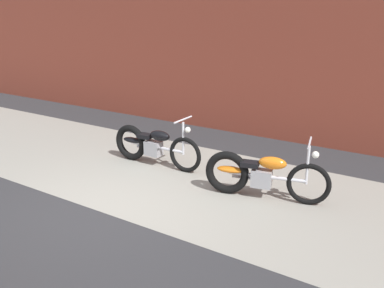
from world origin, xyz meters
The scene contains 4 objects.
ground_plane centered at (0.00, 0.00, 0.00)m, with size 80.00×80.00×0.00m, color #2D2D30.
sidewalk_slab centered at (0.00, 1.75, 0.00)m, with size 36.00×3.50×0.01m, color gray.
motorcycle_black centered at (-0.69, 2.04, 0.40)m, with size 2.01×0.58×1.03m.
motorcycle_orange centered at (1.70, 1.76, 0.40)m, with size 1.97×0.73×1.03m.
Camera 1 is at (4.17, -3.97, 2.88)m, focal length 38.63 mm.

